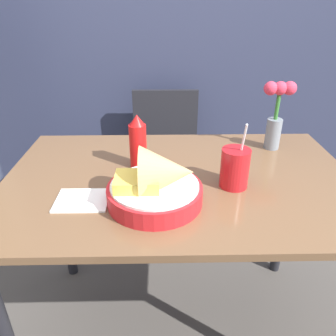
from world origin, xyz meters
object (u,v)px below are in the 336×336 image
at_px(food_basket, 159,184).
at_px(ketchup_bottle, 138,142).
at_px(drink_cup, 235,169).
at_px(flower_vase, 276,112).
at_px(chair_far_window, 166,149).

relative_size(food_basket, ketchup_bottle, 1.45).
height_order(food_basket, drink_cup, drink_cup).
distance_m(food_basket, flower_vase, 0.62).
bearing_deg(food_basket, ketchup_bottle, 107.25).
distance_m(food_basket, drink_cup, 0.27).
bearing_deg(chair_far_window, food_basket, -91.94).
height_order(chair_far_window, flower_vase, flower_vase).
xyz_separation_m(chair_far_window, ketchup_bottle, (-0.11, -0.78, 0.38)).
height_order(chair_far_window, drink_cup, drink_cup).
height_order(food_basket, ketchup_bottle, ketchup_bottle).
xyz_separation_m(ketchup_bottle, flower_vase, (0.54, 0.16, 0.06)).
height_order(ketchup_bottle, drink_cup, drink_cup).
distance_m(chair_far_window, food_basket, 1.07).
bearing_deg(drink_cup, food_basket, -159.11).
height_order(ketchup_bottle, flower_vase, flower_vase).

